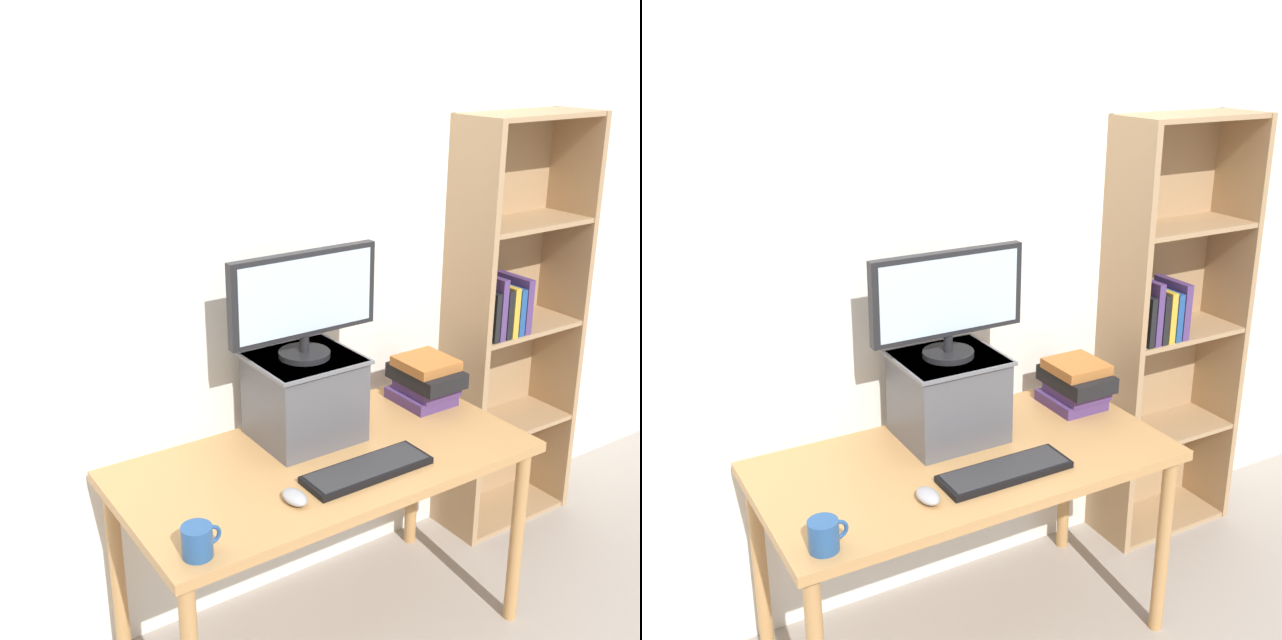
{
  "view_description": "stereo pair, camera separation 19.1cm",
  "coord_description": "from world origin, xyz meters",
  "views": [
    {
      "loc": [
        -1.35,
        -1.99,
        2.09
      ],
      "look_at": [
        0.02,
        0.06,
        1.22
      ],
      "focal_mm": 45.0,
      "sensor_mm": 36.0,
      "label": 1
    },
    {
      "loc": [
        -1.18,
        -2.09,
        2.09
      ],
      "look_at": [
        0.02,
        0.06,
        1.22
      ],
      "focal_mm": 45.0,
      "sensor_mm": 36.0,
      "label": 2
    }
  ],
  "objects": [
    {
      "name": "bookshelf_unit",
      "position": [
        1.14,
        0.27,
        0.93
      ],
      "size": [
        0.61,
        0.28,
        1.82
      ],
      "color": "tan",
      "rests_on": "ground_plane"
    },
    {
      "name": "riser_box",
      "position": [
        0.02,
        0.16,
        0.92
      ],
      "size": [
        0.36,
        0.33,
        0.31
      ],
      "color": "#515156",
      "rests_on": "desk"
    },
    {
      "name": "computer_mouse",
      "position": [
        -0.24,
        -0.18,
        0.77
      ],
      "size": [
        0.06,
        0.1,
        0.04
      ],
      "color": "#99999E",
      "rests_on": "desk"
    },
    {
      "name": "desk",
      "position": [
        0.0,
        0.0,
        0.67
      ],
      "size": [
        1.41,
        0.7,
        0.76
      ],
      "color": "#B7844C",
      "rests_on": "ground_plane"
    },
    {
      "name": "book_stack",
      "position": [
        0.57,
        0.15,
        0.85
      ],
      "size": [
        0.21,
        0.27,
        0.18
      ],
      "color": "#4C336B",
      "rests_on": "desk"
    },
    {
      "name": "ground_plane",
      "position": [
        0.0,
        0.0,
        0.0
      ],
      "size": [
        12.0,
        12.0,
        0.0
      ],
      "primitive_type": "plane",
      "color": "#9E9389"
    },
    {
      "name": "back_wall",
      "position": [
        0.0,
        0.43,
        1.3
      ],
      "size": [
        7.0,
        0.08,
        2.6
      ],
      "color": "silver",
      "rests_on": "ground_plane"
    },
    {
      "name": "keyboard",
      "position": [
        0.05,
        -0.17,
        0.77
      ],
      "size": [
        0.44,
        0.15,
        0.02
      ],
      "color": "black",
      "rests_on": "desk"
    },
    {
      "name": "computer_monitor",
      "position": [
        0.02,
        0.16,
        1.27
      ],
      "size": [
        0.56,
        0.18,
        0.37
      ],
      "color": "black",
      "rests_on": "riser_box"
    },
    {
      "name": "coffee_mug",
      "position": [
        -0.6,
        -0.26,
        0.8
      ],
      "size": [
        0.12,
        0.09,
        0.09
      ],
      "color": "#234C84",
      "rests_on": "desk"
    }
  ]
}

